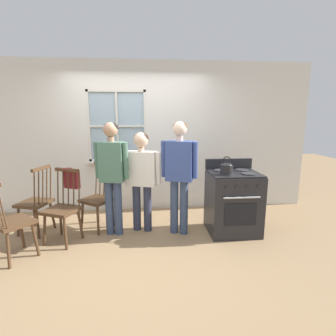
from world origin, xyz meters
TOP-DOWN VIEW (x-y plane):
  - ground_plane at (0.00, 0.00)m, footprint 16.00×16.00m
  - wall_back at (0.02, 1.40)m, footprint 6.40×0.16m
  - chair_by_window at (-1.00, 0.14)m, footprint 0.54×0.53m
  - chair_near_wall at (-1.49, 0.47)m, footprint 0.50×0.52m
  - chair_center_cluster at (-1.49, -0.27)m, footprint 0.58×0.58m
  - chair_near_stove at (-0.59, 0.56)m, footprint 0.58×0.57m
  - person_elderly_left at (-0.33, 0.32)m, footprint 0.51×0.28m
  - person_teen_center at (0.09, 0.41)m, footprint 0.61×0.33m
  - person_adult_right at (0.64, 0.26)m, footprint 0.54×0.32m
  - stove at (1.45, 0.24)m, footprint 0.73×0.68m
  - kettle at (1.29, 0.11)m, footprint 0.21×0.17m
  - potted_plant at (-0.59, 1.31)m, footprint 0.12×0.12m
  - handbag at (-0.91, 0.35)m, footprint 0.24×0.24m

SIDE VIEW (x-z plane):
  - ground_plane at x=0.00m, z-range 0.00..0.00m
  - chair_by_window at x=-1.00m, z-range -0.05..0.98m
  - chair_near_wall at x=-1.49m, z-range -0.05..0.98m
  - chair_center_cluster at x=-1.49m, z-range -0.05..0.98m
  - chair_near_stove at x=-0.59m, z-range -0.05..0.98m
  - stove at x=1.45m, z-range -0.07..1.01m
  - handbag at x=-0.91m, z-range 0.70..1.00m
  - person_teen_center at x=0.09m, z-range 0.18..1.69m
  - potted_plant at x=-0.59m, z-range 0.88..1.12m
  - person_elderly_left at x=-0.33m, z-range 0.17..1.83m
  - person_adult_right at x=0.64m, z-range 0.18..1.85m
  - kettle at x=1.29m, z-range 0.90..1.15m
  - wall_back at x=0.02m, z-range -0.01..2.69m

